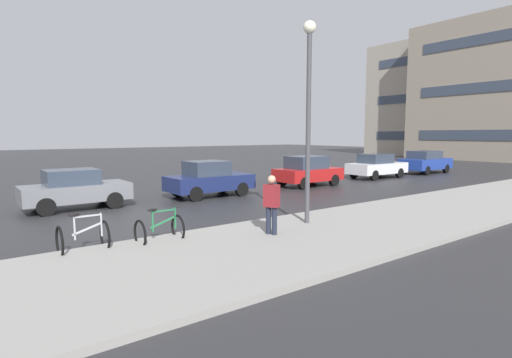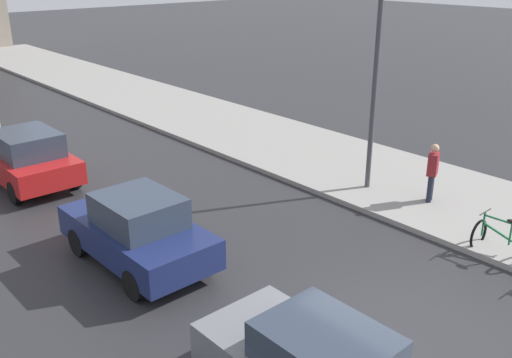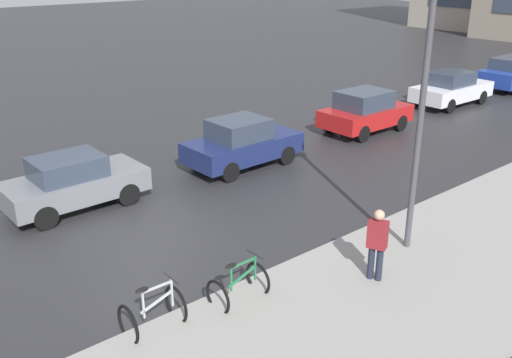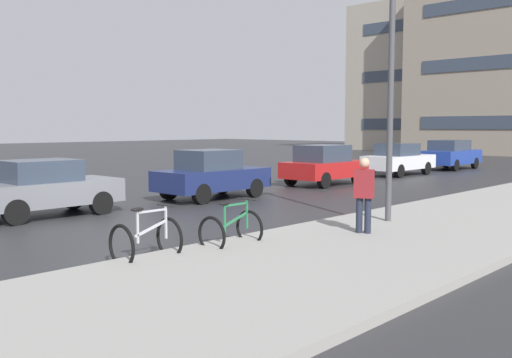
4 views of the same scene
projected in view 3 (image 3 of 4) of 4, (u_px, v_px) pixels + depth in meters
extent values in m
plane|color=#28282B|center=(136.00, 234.00, 14.33)|extent=(140.00, 140.00, 0.00)
torus|color=black|center=(176.00, 304.00, 10.79)|extent=(0.76, 0.06, 0.76)
torus|color=black|center=(128.00, 325.00, 10.19)|extent=(0.76, 0.06, 0.76)
cube|color=#ADAFB5|center=(143.00, 305.00, 10.28)|extent=(0.04, 0.04, 0.56)
cube|color=#ADAFB5|center=(172.00, 293.00, 10.64)|extent=(0.04, 0.04, 0.58)
cube|color=#ADAFB5|center=(157.00, 287.00, 10.37)|extent=(0.04, 0.60, 0.04)
cube|color=#ADAFB5|center=(157.00, 302.00, 10.47)|extent=(0.04, 0.69, 0.25)
ellipsoid|color=black|center=(142.00, 290.00, 10.17)|extent=(0.14, 0.26, 0.07)
cylinder|color=black|center=(171.00, 278.00, 10.52)|extent=(0.50, 0.03, 0.03)
torus|color=black|center=(258.00, 279.00, 11.68)|extent=(0.73, 0.08, 0.72)
torus|color=black|center=(218.00, 297.00, 11.03)|extent=(0.73, 0.08, 0.72)
cube|color=#237042|center=(231.00, 279.00, 11.15)|extent=(0.04, 0.04, 0.54)
cube|color=#237042|center=(255.00, 268.00, 11.53)|extent=(0.04, 0.04, 0.57)
cube|color=#237042|center=(243.00, 263.00, 11.25)|extent=(0.05, 0.63, 0.04)
cube|color=#237042|center=(242.00, 277.00, 11.34)|extent=(0.06, 0.71, 0.26)
ellipsoid|color=black|center=(231.00, 266.00, 11.04)|extent=(0.15, 0.26, 0.07)
cylinder|color=black|center=(255.00, 254.00, 11.41)|extent=(0.50, 0.04, 0.03)
cube|color=slate|center=(75.00, 186.00, 15.62)|extent=(1.74, 3.81, 0.63)
cube|color=#2D3847|center=(67.00, 167.00, 15.31)|extent=(1.41, 1.84, 0.57)
cylinder|color=black|center=(103.00, 179.00, 16.97)|extent=(0.23, 0.64, 0.64)
cylinder|color=black|center=(128.00, 194.00, 15.91)|extent=(0.23, 0.64, 0.64)
cylinder|color=black|center=(24.00, 199.00, 15.55)|extent=(0.23, 0.64, 0.64)
cylinder|color=black|center=(45.00, 217.00, 14.49)|extent=(0.23, 0.64, 0.64)
cube|color=navy|center=(243.00, 147.00, 18.72)|extent=(1.86, 3.90, 0.66)
cube|color=#2D3847|center=(239.00, 129.00, 18.38)|extent=(1.50, 1.79, 0.65)
cylinder|color=black|center=(255.00, 144.00, 20.13)|extent=(0.23, 0.64, 0.64)
cylinder|color=black|center=(286.00, 155.00, 19.01)|extent=(0.23, 0.64, 0.64)
cylinder|color=black|center=(199.00, 159.00, 18.67)|extent=(0.23, 0.64, 0.64)
cylinder|color=black|center=(229.00, 172.00, 17.54)|extent=(0.23, 0.64, 0.64)
cube|color=#AD1919|center=(366.00, 116.00, 22.43)|extent=(1.88, 3.70, 0.65)
cube|color=#2D3847|center=(364.00, 100.00, 22.10)|extent=(1.54, 1.98, 0.67)
cylinder|color=black|center=(367.00, 114.00, 23.84)|extent=(0.22, 0.64, 0.64)
cylinder|color=black|center=(400.00, 123.00, 22.64)|extent=(0.22, 0.64, 0.64)
cylinder|color=black|center=(329.00, 124.00, 22.47)|extent=(0.22, 0.64, 0.64)
cylinder|color=black|center=(362.00, 134.00, 21.27)|extent=(0.22, 0.64, 0.64)
cube|color=silver|center=(452.00, 91.00, 26.37)|extent=(1.85, 4.20, 0.66)
cube|color=#2D3847|center=(451.00, 78.00, 26.05)|extent=(1.49, 1.95, 0.59)
cylinder|color=black|center=(452.00, 91.00, 27.83)|extent=(0.23, 0.64, 0.64)
cylinder|color=black|center=(481.00, 97.00, 26.68)|extent=(0.23, 0.64, 0.64)
cylinder|color=black|center=(419.00, 99.00, 26.31)|extent=(0.23, 0.64, 0.64)
cylinder|color=black|center=(449.00, 106.00, 25.16)|extent=(0.23, 0.64, 0.64)
cylinder|color=black|center=(508.00, 77.00, 31.19)|extent=(0.23, 0.64, 0.64)
cylinder|color=black|center=(484.00, 83.00, 29.58)|extent=(0.23, 0.64, 0.64)
cylinder|color=#1E2333|center=(371.00, 265.00, 12.02)|extent=(0.14, 0.14, 0.89)
cylinder|color=#1E2333|center=(379.00, 267.00, 11.95)|extent=(0.14, 0.14, 0.89)
cube|color=maroon|center=(378.00, 234.00, 11.71)|extent=(0.46, 0.38, 0.60)
sphere|color=tan|center=(379.00, 215.00, 11.55)|extent=(0.22, 0.22, 0.22)
cylinder|color=#424247|center=(419.00, 135.00, 12.45)|extent=(0.14, 0.14, 5.76)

